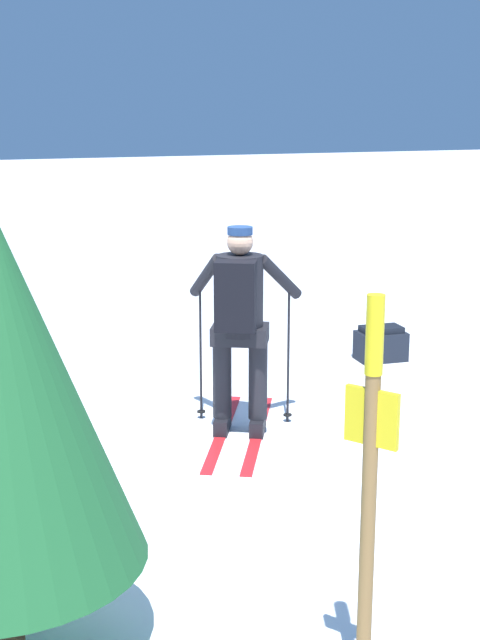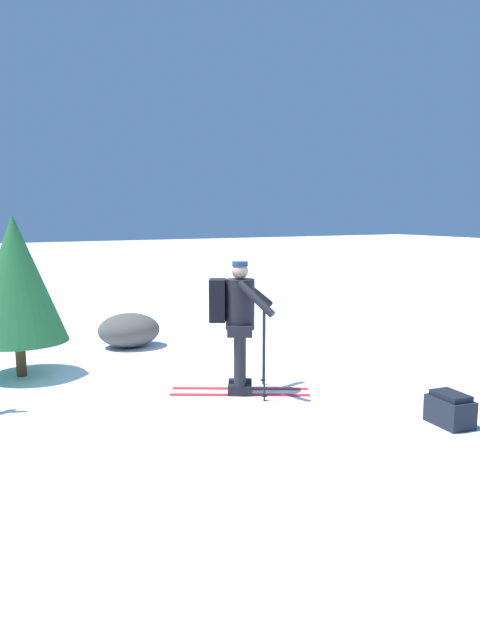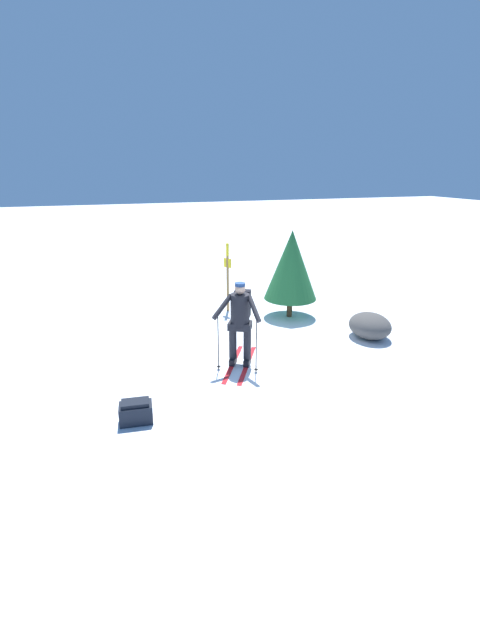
% 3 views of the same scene
% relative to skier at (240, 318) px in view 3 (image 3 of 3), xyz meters
% --- Properties ---
extents(ground_plane, '(80.00, 80.00, 0.00)m').
position_rel_skier_xyz_m(ground_plane, '(0.20, -0.59, -0.97)').
color(ground_plane, white).
extents(skier, '(1.72, 1.19, 1.66)m').
position_rel_skier_xyz_m(skier, '(0.00, 0.00, 0.00)').
color(skier, red).
rests_on(skier, ground_plane).
extents(dropped_backpack, '(0.36, 0.52, 0.36)m').
position_rel_skier_xyz_m(dropped_backpack, '(-1.43, 2.17, -0.80)').
color(dropped_backpack, black).
rests_on(dropped_backpack, ground_plane).
extents(trail_marker, '(0.22, 0.14, 1.83)m').
position_rel_skier_xyz_m(trail_marker, '(3.24, -0.76, 0.12)').
color(trail_marker, olive).
rests_on(trail_marker, ground_plane).
extents(rock_boulder, '(1.04, 0.89, 0.57)m').
position_rel_skier_xyz_m(rock_boulder, '(0.35, -3.23, -0.68)').
color(rock_boulder, '#474442').
rests_on(rock_boulder, ground_plane).
extents(pine_tree, '(1.34, 1.34, 2.23)m').
position_rel_skier_xyz_m(pine_tree, '(2.28, -2.13, 0.39)').
color(pine_tree, '#4C331E').
rests_on(pine_tree, ground_plane).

